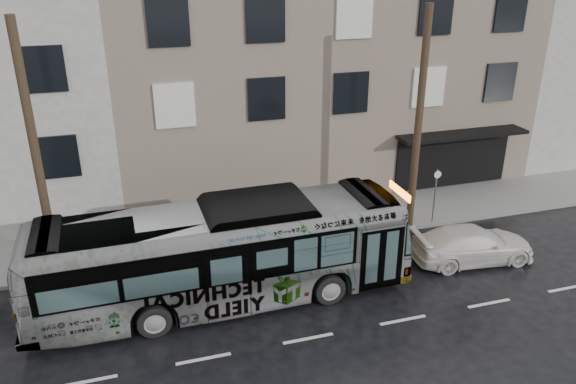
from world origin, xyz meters
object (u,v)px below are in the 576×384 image
Objects in this scene: utility_pole_front at (419,123)px; sign_post at (435,196)px; bus at (222,254)px; white_sedan at (473,244)px; utility_pole_rear at (36,157)px.

utility_pole_front is 3.48m from sign_post.
bus is 9.56m from white_sedan.
sign_post is (1.10, 0.00, -3.30)m from utility_pole_front.
white_sedan is at bearing -92.49° from sign_post.
white_sedan is (0.96, -3.11, -3.97)m from utility_pole_front.
white_sedan is (9.50, -0.13, -1.06)m from bus.
utility_pole_front reaches higher than white_sedan.
utility_pole_rear is 6.87m from bus.
sign_post is at bearing 0.00° from utility_pole_rear.
utility_pole_front is at bearing 22.40° from white_sedan.
bus reaches higher than white_sedan.
utility_pole_rear reaches higher than white_sedan.
white_sedan is at bearing -11.74° from utility_pole_rear.
utility_pole_rear is 0.72× the size of bus.
bus is (-8.54, -2.98, -2.91)m from utility_pole_front.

